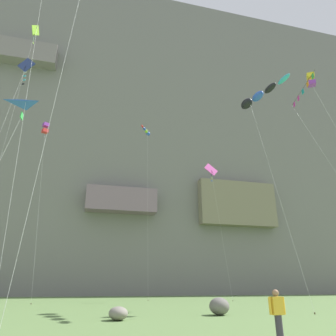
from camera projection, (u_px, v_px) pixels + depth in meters
cliff_face at (119, 141)px, 79.43m from camera, size 180.00×29.25×71.34m
boulder_foreground_right at (219, 306)px, 19.91m from camera, size 1.75×1.91×1.04m
boulder_foreground_left at (118, 313)px, 16.88m from camera, size 1.12×1.43×0.69m
spectator_watching_right at (278, 315)px, 10.04m from camera, size 0.57×0.22×1.61m
kite_box_far_right at (311, 80)px, 32.62m from camera, size 1.98×6.19×22.32m
kite_diamond_mid_center at (34, 38)px, 38.43m from camera, size 1.01×5.50×32.18m
kite_diamond_low_right at (25, 69)px, 28.53m from camera, size 2.09×6.02×21.58m
kite_windsock_low_center at (257, 97)px, 31.55m from camera, size 1.77×7.23×20.02m
kite_diamond_far_left at (211, 172)px, 43.84m from camera, size 2.59×1.43×17.83m
kite_delta_mid_right at (23, 121)px, 17.13m from camera, size 2.64×2.69×10.42m
kite_banner_near_cliff at (307, 100)px, 32.58m from camera, size 3.19×8.50×21.00m
kite_windsock_upper_mid at (146, 132)px, 50.40m from camera, size 2.18×5.08×25.11m
kite_box_front_field at (45, 129)px, 40.60m from camera, size 2.03×3.39×21.33m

